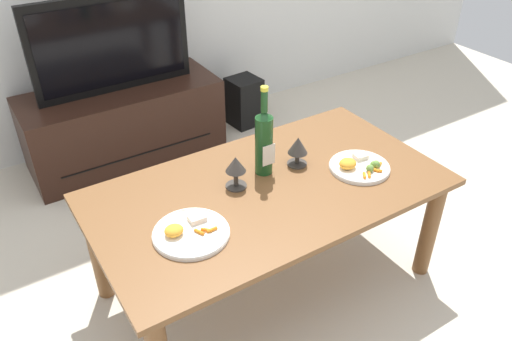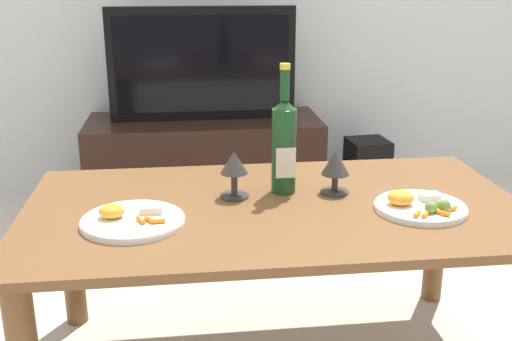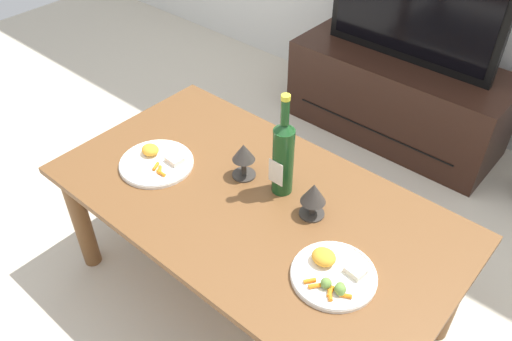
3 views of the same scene
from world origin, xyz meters
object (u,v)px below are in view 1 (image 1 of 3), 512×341
Objects in this scene: goblet_right at (298,147)px; dinner_plate_right at (359,166)px; tv_stand at (124,124)px; dining_table at (269,203)px; goblet_left at (236,167)px; wine_bottle at (264,140)px; floor_speaker at (244,101)px; dinner_plate_left at (190,232)px; tv_screen at (111,44)px.

goblet_right is 0.52× the size of dinner_plate_right.
tv_stand is 8.73× the size of goblet_right.
dining_table is 0.22m from goblet_left.
wine_bottle is 2.78× the size of goblet_left.
dining_table is 4.26× the size of floor_speaker.
goblet_right reaches higher than dining_table.
dinner_plate_right reaches higher than floor_speaker.
wine_bottle is 0.49m from dinner_plate_left.
tv_stand is 1.55m from dinner_plate_right.
tv_screen is at bearing 98.61° from wine_bottle.
floor_speaker is 1.22× the size of dinner_plate_left.
wine_bottle is 0.16m from goblet_left.
goblet_left reaches higher than floor_speaker.
tv_screen is 1.45m from dinner_plate_left.
dinner_plate_right is at bearing -13.65° from dining_table.
tv_screen is 2.34× the size of wine_bottle.
floor_speaker is at bearing 57.64° from goblet_left.
dining_table is at bearing -158.96° from goblet_right.
wine_bottle reaches higher than tv_stand.
wine_bottle is at bearing -122.85° from floor_speaker.
tv_screen is at bearing 96.28° from dining_table.
tv_screen is 1.00m from floor_speaker.
floor_speaker is at bearing -0.53° from tv_screen.
goblet_left is at bearing 30.02° from dinner_plate_left.
tv_screen reaches higher than floor_speaker.
floor_speaker is 1.54m from goblet_left.
tv_stand is at bearing 104.84° from goblet_right.
tv_stand is at bearing 90.00° from tv_screen.
goblet_right is 0.60m from dinner_plate_left.
wine_bottle is (0.19, -1.23, 0.44)m from tv_stand.
goblet_right is (0.33, -1.26, 0.38)m from tv_stand.
goblet_left is (-0.79, -1.25, 0.45)m from floor_speaker.
goblet_left is (-0.11, 0.07, 0.17)m from dining_table.
goblet_right is (0.30, 0.00, -0.01)m from goblet_left.
dinner_plate_right reaches higher than dinner_plate_left.
dinner_plate_right is at bearing -107.01° from floor_speaker.
wine_bottle is 2.92× the size of goblet_right.
goblet_left is at bearing 180.00° from goblet_right.
tv_screen reaches higher than dining_table.
goblet_right reaches higher than dinner_plate_left.
wine_bottle is (0.04, 0.10, 0.23)m from dining_table.
dinner_plate_left is (-0.28, -0.16, -0.08)m from goblet_left.
dining_table is 0.41m from dinner_plate_right.
tv_screen is at bearing 110.43° from dinner_plate_right.
dining_table is 0.26m from wine_bottle.
floor_speaker is 1.47m from wine_bottle.
dinner_plate_left is at bearing -164.30° from goblet_right.
dinner_plate_right reaches higher than dining_table.
dinner_plate_right is at bearing -29.45° from wine_bottle.
dining_table is 1.58× the size of tv_screen.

